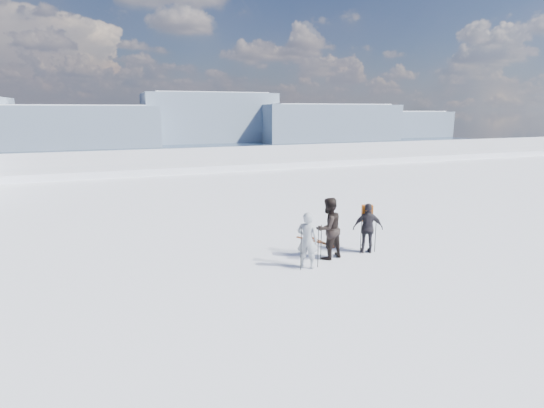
{
  "coord_description": "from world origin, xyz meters",
  "views": [
    {
      "loc": [
        -6.52,
        -8.63,
        4.58
      ],
      "look_at": [
        -2.07,
        3.0,
        1.81
      ],
      "focal_mm": 28.0,
      "sensor_mm": 36.0,
      "label": 1
    }
  ],
  "objects_px": {
    "skier_pack": "(368,228)",
    "skier_grey": "(307,240)",
    "skis_loose": "(318,241)",
    "skier_dark": "(328,228)"
  },
  "relations": [
    {
      "from": "skier_pack",
      "to": "skier_grey",
      "type": "bearing_deg",
      "value": 35.74
    },
    {
      "from": "skis_loose",
      "to": "skier_grey",
      "type": "bearing_deg",
      "value": -124.13
    },
    {
      "from": "skier_grey",
      "to": "skis_loose",
      "type": "relative_size",
      "value": 1.0
    },
    {
      "from": "skier_grey",
      "to": "skier_pack",
      "type": "distance_m",
      "value": 2.49
    },
    {
      "from": "skier_dark",
      "to": "skier_pack",
      "type": "relative_size",
      "value": 1.18
    },
    {
      "from": "skier_grey",
      "to": "skier_dark",
      "type": "xyz_separation_m",
      "value": [
        0.97,
        0.51,
        0.13
      ]
    },
    {
      "from": "skier_grey",
      "to": "skis_loose",
      "type": "height_order",
      "value": "skier_grey"
    },
    {
      "from": "skis_loose",
      "to": "skier_pack",
      "type": "bearing_deg",
      "value": -58.98
    },
    {
      "from": "skier_pack",
      "to": "skis_loose",
      "type": "xyz_separation_m",
      "value": [
        -0.97,
        1.62,
        -0.81
      ]
    },
    {
      "from": "skier_grey",
      "to": "skier_pack",
      "type": "height_order",
      "value": "skier_grey"
    }
  ]
}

